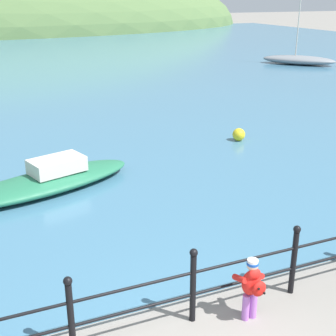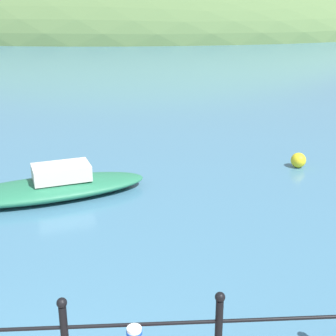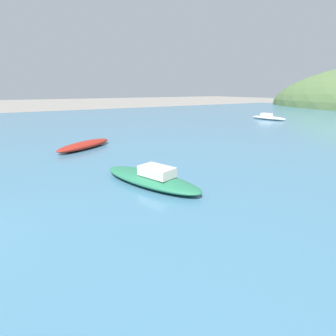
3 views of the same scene
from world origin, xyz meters
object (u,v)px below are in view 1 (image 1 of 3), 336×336
(boat_white_sailboat, at_px, (47,180))
(child_in_coat, at_px, (252,284))
(boat_twin_mast, at_px, (299,60))
(mooring_buoy, at_px, (239,134))

(boat_white_sailboat, bearing_deg, child_in_coat, -71.31)
(boat_twin_mast, relative_size, boat_white_sailboat, 1.22)
(boat_twin_mast, bearing_deg, mooring_buoy, -133.45)
(mooring_buoy, bearing_deg, child_in_coat, -119.88)
(child_in_coat, height_order, boat_twin_mast, boat_twin_mast)
(boat_white_sailboat, xyz_separation_m, mooring_buoy, (6.34, 1.67, -0.04))
(boat_twin_mast, height_order, boat_white_sailboat, boat_twin_mast)
(child_in_coat, relative_size, boat_twin_mast, 0.17)
(boat_twin_mast, xyz_separation_m, boat_white_sailboat, (-18.86, -14.89, -0.07))
(boat_white_sailboat, bearing_deg, boat_twin_mast, 38.29)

